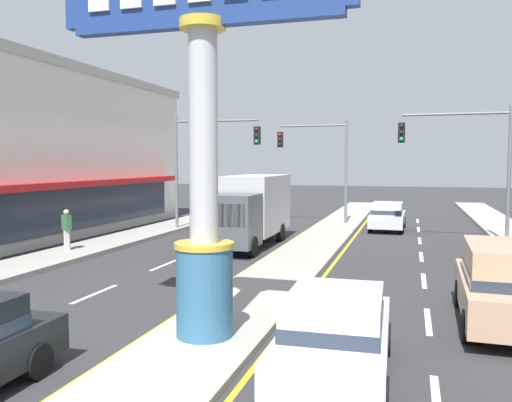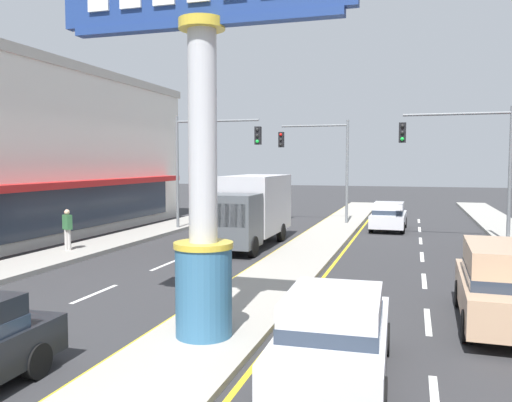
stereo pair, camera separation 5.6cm
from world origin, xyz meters
TOP-DOWN VIEW (x-y plane):
  - median_strip at (0.00, 18.00)m, footprint 2.39×52.00m
  - sidewalk_left at (-8.98, 16.00)m, footprint 2.37×60.00m
  - lane_markings at (-0.00, 16.65)m, footprint 9.13×52.00m
  - district_sign at (0.00, 6.38)m, footprint 6.16×1.23m
  - traffic_light_left_side at (-6.43, 22.51)m, footprint 4.86×0.46m
  - traffic_light_right_side at (6.43, 21.85)m, footprint 4.86×0.46m
  - traffic_light_median_far at (-1.15, 27.59)m, footprint 4.20×0.46m
  - suv_near_right_lane at (6.14, 9.25)m, footprint 2.06×4.65m
  - box_truck_far_right_lane at (-2.84, 18.77)m, footprint 2.28×6.90m
  - sedan_near_left_lane at (2.85, 5.33)m, footprint 1.93×4.35m
  - sedan_far_left_oncoming at (2.84, 26.02)m, footprint 1.91×4.34m
  - pedestrian_near_kerb at (-9.26, 14.45)m, footprint 0.45×0.36m

SIDE VIEW (x-z plane):
  - lane_markings at x=0.00m, z-range 0.00..0.01m
  - median_strip at x=0.00m, z-range 0.00..0.14m
  - sidewalk_left at x=-8.98m, z-range 0.00..0.18m
  - sedan_near_left_lane at x=2.85m, z-range 0.02..1.55m
  - sedan_far_left_oncoming at x=2.84m, z-range 0.02..1.55m
  - suv_near_right_lane at x=6.14m, z-range 0.03..1.93m
  - pedestrian_near_kerb at x=-9.26m, z-range 0.29..1.94m
  - box_truck_far_right_lane at x=-2.84m, z-range 0.13..3.25m
  - traffic_light_median_far at x=-1.15m, z-range 1.09..7.29m
  - district_sign at x=0.00m, z-range 0.26..8.15m
  - traffic_light_left_side at x=-6.43m, z-range 1.15..7.35m
  - traffic_light_right_side at x=6.43m, z-range 1.15..7.35m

